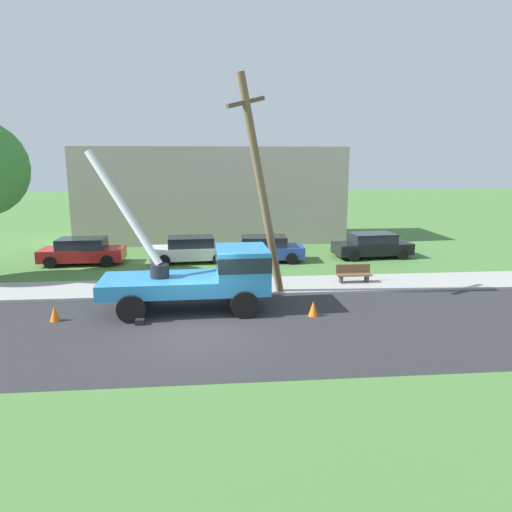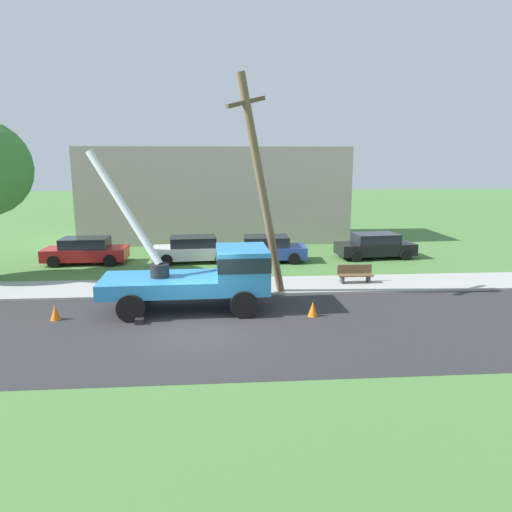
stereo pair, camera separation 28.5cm
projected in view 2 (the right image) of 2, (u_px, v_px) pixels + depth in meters
name	position (u px, v px, depth m)	size (l,w,h in m)	color
ground_plane	(208.00, 257.00, 27.50)	(120.00, 120.00, 0.00)	#477538
road_asphalt	(199.00, 330.00, 15.78)	(80.00, 7.77, 0.01)	#2B2B2D
sidewalk_strip	(204.00, 287.00, 20.95)	(80.00, 2.83, 0.10)	#9E9E99
utility_truck	(208.00, 273.00, 17.79)	(6.83, 3.21, 5.98)	#2D84C6
leaning_utility_pole	(262.00, 187.00, 18.59)	(2.52, 1.94, 8.81)	brown
traffic_cone_ahead	(313.00, 309.00, 17.13)	(0.36, 0.36, 0.56)	orange
traffic_cone_behind	(55.00, 312.00, 16.75)	(0.36, 0.36, 0.56)	orange
parked_sedan_red	(86.00, 251.00, 25.73)	(4.42, 2.05, 1.42)	#B21E1E
parked_sedan_white	(194.00, 249.00, 26.12)	(4.52, 2.22, 1.42)	silver
parked_sedan_blue	(266.00, 249.00, 26.26)	(4.45, 2.10, 1.42)	#263F99
parked_sedan_black	(375.00, 246.00, 27.19)	(4.53, 2.25, 1.42)	black
park_bench	(355.00, 275.00, 21.45)	(1.60, 0.45, 0.90)	brown
lowrise_building_backdrop	(216.00, 194.00, 33.46)	(18.00, 6.00, 6.40)	#A5998C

